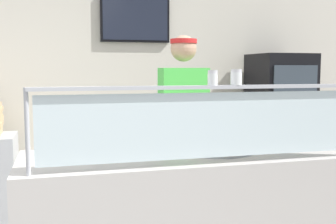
{
  "coord_description": "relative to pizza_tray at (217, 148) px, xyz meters",
  "views": [
    {
      "loc": [
        0.25,
        -2.11,
        1.49
      ],
      "look_at": [
        0.93,
        0.42,
        1.22
      ],
      "focal_mm": 44.27,
      "sensor_mm": 36.0,
      "label": 1
    }
  ],
  "objects": [
    {
      "name": "pepper_flake_shaker",
      "position": [
        -0.03,
        -0.36,
        0.47
      ],
      "size": [
        0.06,
        0.06,
        0.09
      ],
      "color": "white",
      "rests_on": "sneeze_guard"
    },
    {
      "name": "shop_rear_unit",
      "position": [
        -0.2,
        2.27,
        0.39
      ],
      "size": [
        6.53,
        0.13,
        2.7
      ],
      "color": "silver",
      "rests_on": "ground"
    },
    {
      "name": "pizza_server",
      "position": [
        -0.01,
        -0.02,
        0.02
      ],
      "size": [
        0.14,
        0.29,
        0.01
      ],
      "primitive_type": "cube",
      "rotation": [
        0.0,
        0.0,
        -0.25
      ],
      "color": "#ADAFB7",
      "rests_on": "pizza_tray"
    },
    {
      "name": "drink_fridge",
      "position": [
        1.52,
        1.82,
        -0.13
      ],
      "size": [
        0.63,
        0.66,
        1.67
      ],
      "color": "black",
      "rests_on": "ground"
    },
    {
      "name": "serving_counter",
      "position": [
        -0.2,
        -0.04,
        -0.49
      ],
      "size": [
        2.13,
        0.77,
        0.95
      ],
      "primitive_type": "cube",
      "color": "#BCB7B2",
      "rests_on": "ground"
    },
    {
      "name": "worker_figure",
      "position": [
        -0.02,
        0.66,
        0.04
      ],
      "size": [
        0.41,
        0.5,
        1.76
      ],
      "color": "#23232D",
      "rests_on": "ground"
    },
    {
      "name": "parmesan_shaker",
      "position": [
        -0.17,
        -0.36,
        0.47
      ],
      "size": [
        0.06,
        0.06,
        0.08
      ],
      "color": "white",
      "rests_on": "sneeze_guard"
    },
    {
      "name": "pizza_tray",
      "position": [
        0.0,
        0.0,
        0.0
      ],
      "size": [
        0.52,
        0.52,
        0.04
      ],
      "color": "#9EA0A8",
      "rests_on": "serving_counter"
    },
    {
      "name": "sneeze_guard",
      "position": [
        -0.2,
        -0.36,
        0.27
      ],
      "size": [
        1.95,
        0.06,
        0.45
      ],
      "color": "#B2B5BC",
      "rests_on": "serving_counter"
    }
  ]
}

